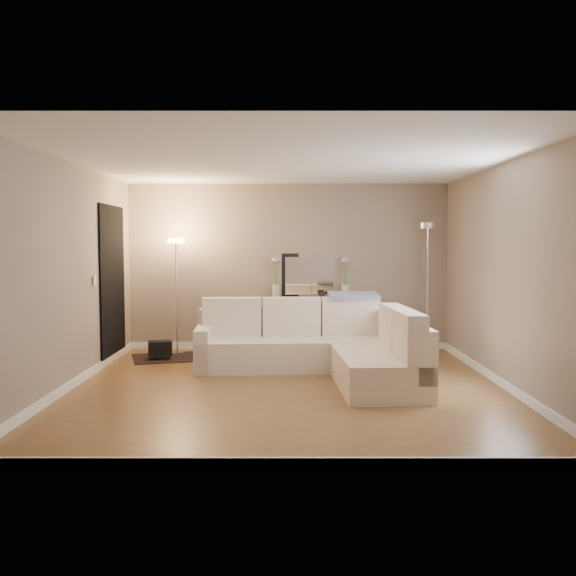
{
  "coord_description": "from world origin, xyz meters",
  "views": [
    {
      "loc": [
        0.0,
        -7.34,
        1.67
      ],
      "look_at": [
        0.0,
        0.8,
        1.1
      ],
      "focal_mm": 40.0,
      "sensor_mm": 36.0,
      "label": 1
    }
  ],
  "objects_px": {
    "sectional_sofa": "(325,347)",
    "console_table": "(305,322)",
    "floor_lamp_lit": "(176,272)",
    "floor_lamp_unlit": "(428,261)"
  },
  "relations": [
    {
      "from": "console_table",
      "to": "floor_lamp_lit",
      "type": "height_order",
      "value": "floor_lamp_lit"
    },
    {
      "from": "floor_lamp_unlit",
      "to": "floor_lamp_lit",
      "type": "bearing_deg",
      "value": -178.72
    },
    {
      "from": "sectional_sofa",
      "to": "console_table",
      "type": "relative_size",
      "value": 2.17
    },
    {
      "from": "console_table",
      "to": "floor_lamp_lit",
      "type": "xyz_separation_m",
      "value": [
        -1.95,
        -0.34,
        0.79
      ]
    },
    {
      "from": "floor_lamp_lit",
      "to": "floor_lamp_unlit",
      "type": "height_order",
      "value": "floor_lamp_unlit"
    },
    {
      "from": "console_table",
      "to": "sectional_sofa",
      "type": "bearing_deg",
      "value": -83.73
    },
    {
      "from": "console_table",
      "to": "floor_lamp_lit",
      "type": "bearing_deg",
      "value": -170.15
    },
    {
      "from": "console_table",
      "to": "floor_lamp_unlit",
      "type": "bearing_deg",
      "value": -7.84
    },
    {
      "from": "floor_lamp_lit",
      "to": "floor_lamp_unlit",
      "type": "xyz_separation_m",
      "value": [
        3.79,
        0.08,
        0.16
      ]
    },
    {
      "from": "floor_lamp_lit",
      "to": "console_table",
      "type": "bearing_deg",
      "value": 9.85
    }
  ]
}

